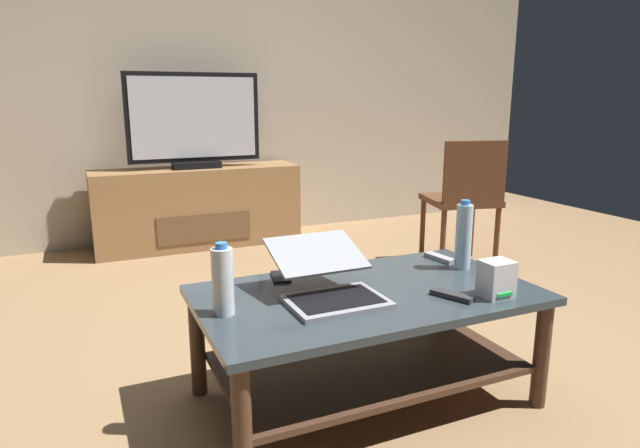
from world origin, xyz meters
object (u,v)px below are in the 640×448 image
(television, at_px, (194,123))
(water_bottle_far, at_px, (464,236))
(laptop, at_px, (328,281))
(router_box, at_px, (496,279))
(media_cabinet, at_px, (198,207))
(water_bottle_near, at_px, (223,281))
(soundbar_remote, at_px, (452,296))
(dining_chair, at_px, (465,195))
(tv_remote, at_px, (440,258))
(coffee_table, at_px, (366,325))
(cell_phone, at_px, (281,277))

(television, xyz_separation_m, water_bottle_far, (0.60, -2.46, -0.38))
(laptop, relative_size, router_box, 3.15)
(router_box, bearing_deg, media_cabinet, 100.09)
(laptop, height_order, water_bottle_near, water_bottle_near)
(television, xyz_separation_m, soundbar_remote, (0.34, -2.73, -0.51))
(router_box, bearing_deg, water_bottle_far, 72.21)
(laptop, bearing_deg, dining_chair, 37.45)
(laptop, bearing_deg, television, 88.56)
(water_bottle_near, bearing_deg, dining_chair, 31.64)
(media_cabinet, relative_size, laptop, 3.70)
(tv_remote, bearing_deg, soundbar_remote, -128.53)
(coffee_table, xyz_separation_m, tv_remote, (0.49, 0.22, 0.14))
(coffee_table, height_order, television, television)
(television, xyz_separation_m, router_box, (0.50, -2.78, -0.45))
(tv_remote, bearing_deg, water_bottle_near, -175.67)
(media_cabinet, xyz_separation_m, cell_phone, (-0.14, -2.29, 0.14))
(cell_phone, bearing_deg, tv_remote, 9.83)
(router_box, xyz_separation_m, water_bottle_near, (-0.95, 0.24, 0.05))
(dining_chair, distance_m, water_bottle_near, 2.31)
(router_box, distance_m, tv_remote, 0.47)
(laptop, distance_m, water_bottle_far, 0.68)
(laptop, bearing_deg, cell_phone, 106.20)
(cell_phone, xyz_separation_m, tv_remote, (0.73, -0.06, 0.01))
(laptop, xyz_separation_m, router_box, (0.56, -0.24, 0.01))
(cell_phone, relative_size, tv_remote, 0.88)
(soundbar_remote, bearing_deg, media_cabinet, 72.23)
(coffee_table, height_order, router_box, router_box)
(television, height_order, cell_phone, television)
(coffee_table, distance_m, soundbar_remote, 0.34)
(coffee_table, xyz_separation_m, media_cabinet, (-0.10, 2.56, -0.00))
(dining_chair, xyz_separation_m, laptop, (-1.58, -1.21, -0.00))
(router_box, relative_size, water_bottle_near, 0.54)
(dining_chair, height_order, cell_phone, dining_chair)
(cell_phone, height_order, soundbar_remote, soundbar_remote)
(coffee_table, distance_m, media_cabinet, 2.57)
(water_bottle_near, distance_m, tv_remote, 1.07)
(tv_remote, relative_size, soundbar_remote, 1.00)
(television, xyz_separation_m, dining_chair, (1.52, -1.33, -0.45))
(television, bearing_deg, media_cabinet, 90.00)
(router_box, relative_size, cell_phone, 0.97)
(laptop, xyz_separation_m, tv_remote, (0.65, 0.22, -0.05))
(cell_phone, bearing_deg, soundbar_remote, -29.51)
(dining_chair, bearing_deg, coffee_table, -139.48)
(media_cabinet, relative_size, dining_chair, 1.78)
(water_bottle_far, bearing_deg, laptop, -172.87)
(media_cabinet, distance_m, dining_chair, 2.04)
(media_cabinet, distance_m, tv_remote, 2.42)
(water_bottle_far, relative_size, cell_phone, 2.10)
(television, xyz_separation_m, water_bottle_near, (-0.45, -2.54, -0.40))
(cell_phone, bearing_deg, coffee_table, -34.64)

